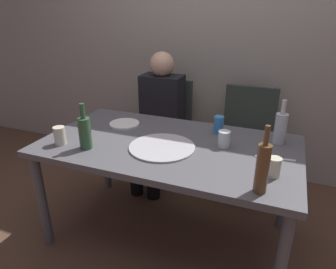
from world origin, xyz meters
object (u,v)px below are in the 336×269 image
(plate_stack, at_px, (125,124))
(chair_right, at_px, (246,134))
(dining_table, at_px, (169,154))
(pizza_tray, at_px, (162,147))
(soda_can, at_px, (219,125))
(wine_glass, at_px, (224,139))
(chair_left, at_px, (165,122))
(tumbler_near, at_px, (274,167))
(beer_bottle, at_px, (85,132))
(water_bottle, at_px, (281,127))
(tumbler_far, at_px, (60,136))
(table_knife, at_px, (275,158))
(guest_in_sweater, at_px, (158,115))
(wine_bottle, at_px, (262,167))

(plate_stack, bearing_deg, chair_right, 39.77)
(dining_table, height_order, pizza_tray, pizza_tray)
(chair_right, bearing_deg, dining_table, 65.59)
(soda_can, xyz_separation_m, chair_right, (0.13, 0.57, -0.27))
(wine_glass, bearing_deg, chair_right, 86.27)
(chair_left, relative_size, chair_right, 1.00)
(tumbler_near, bearing_deg, chair_right, 104.27)
(pizza_tray, xyz_separation_m, soda_can, (0.27, 0.35, 0.05))
(beer_bottle, bearing_deg, chair_right, 52.97)
(tumbler_near, bearing_deg, soda_can, 130.70)
(beer_bottle, relative_size, chair_left, 0.31)
(water_bottle, height_order, tumbler_far, water_bottle)
(plate_stack, xyz_separation_m, table_knife, (1.06, -0.16, -0.00))
(dining_table, height_order, water_bottle, water_bottle)
(tumbler_near, xyz_separation_m, chair_right, (-0.26, 1.02, -0.26))
(water_bottle, height_order, wine_glass, water_bottle)
(chair_right, bearing_deg, beer_bottle, 52.97)
(soda_can, relative_size, guest_in_sweater, 0.10)
(water_bottle, bearing_deg, wine_glass, -149.53)
(beer_bottle, bearing_deg, table_knife, 14.11)
(dining_table, xyz_separation_m, plate_stack, (-0.41, 0.18, 0.08))
(wine_bottle, height_order, tumbler_far, wine_bottle)
(pizza_tray, distance_m, wine_bottle, 0.67)
(wine_bottle, distance_m, chair_right, 1.25)
(dining_table, distance_m, beer_bottle, 0.54)
(dining_table, relative_size, beer_bottle, 5.67)
(tumbler_far, xyz_separation_m, wine_glass, (0.96, 0.34, -0.01))
(soda_can, distance_m, guest_in_sweater, 0.76)
(beer_bottle, height_order, soda_can, beer_bottle)
(wine_bottle, distance_m, wine_glass, 0.51)
(soda_can, bearing_deg, beer_bottle, -143.13)
(chair_left, distance_m, chair_right, 0.75)
(dining_table, xyz_separation_m, beer_bottle, (-0.44, -0.25, 0.18))
(tumbler_near, xyz_separation_m, tumbler_far, (-1.27, -0.08, 0.01))
(water_bottle, bearing_deg, tumbler_near, -90.43)
(plate_stack, bearing_deg, water_bottle, 4.72)
(beer_bottle, xyz_separation_m, wine_glass, (0.77, 0.33, -0.05))
(pizza_tray, height_order, chair_left, chair_left)
(pizza_tray, bearing_deg, wine_bottle, -23.83)
(tumbler_far, bearing_deg, chair_right, 47.56)
(beer_bottle, height_order, chair_left, beer_bottle)
(pizza_tray, relative_size, guest_in_sweater, 0.35)
(plate_stack, height_order, chair_right, chair_right)
(soda_can, xyz_separation_m, table_knife, (0.39, -0.25, -0.06))
(dining_table, bearing_deg, wine_bottle, -30.36)
(plate_stack, height_order, chair_left, chair_left)
(water_bottle, bearing_deg, wine_bottle, -94.83)
(dining_table, relative_size, wine_bottle, 4.84)
(dining_table, height_order, beer_bottle, beer_bottle)
(dining_table, relative_size, tumbler_near, 15.75)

